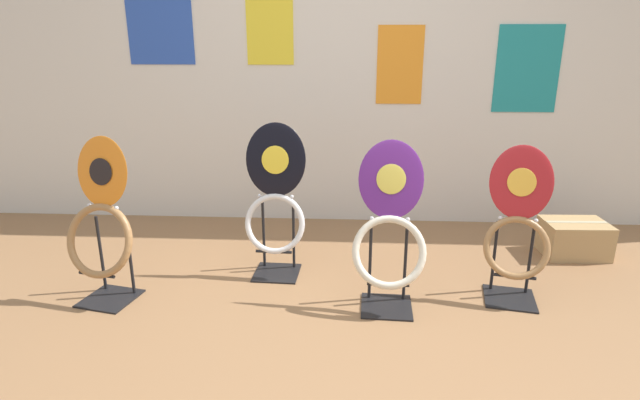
{
  "coord_description": "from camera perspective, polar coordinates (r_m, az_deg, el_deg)",
  "views": [
    {
      "loc": [
        0.09,
        -1.95,
        1.41
      ],
      "look_at": [
        -0.07,
        0.78,
        0.55
      ],
      "focal_mm": 28.0,
      "sensor_mm": 36.0,
      "label": 1
    }
  ],
  "objects": [
    {
      "name": "toilet_seat_display_orange_sun",
      "position": [
        3.01,
        -23.73,
        -3.2
      ],
      "size": [
        0.44,
        0.33,
        0.93
      ],
      "color": "black",
      "rests_on": "ground_plane"
    },
    {
      "name": "toilet_seat_display_jazz_black",
      "position": [
        3.08,
        -5.12,
        -0.14
      ],
      "size": [
        0.38,
        0.29,
        0.96
      ],
      "color": "black",
      "rests_on": "ground_plane"
    },
    {
      "name": "storage_box",
      "position": [
        3.88,
        27.03,
        -3.92
      ],
      "size": [
        0.43,
        0.32,
        0.24
      ],
      "color": "tan",
      "rests_on": "ground_plane"
    },
    {
      "name": "ground_plane",
      "position": [
        2.41,
        0.58,
        -18.37
      ],
      "size": [
        14.0,
        14.0,
        0.0
      ],
      "primitive_type": "plane",
      "color": "#8E6642"
    },
    {
      "name": "toilet_seat_display_purple_note",
      "position": [
        2.71,
        7.93,
        -4.01
      ],
      "size": [
        0.41,
        0.35,
        0.92
      ],
      "color": "black",
      "rests_on": "ground_plane"
    },
    {
      "name": "toilet_seat_display_crimson_swirl",
      "position": [
        2.99,
        21.65,
        -2.91
      ],
      "size": [
        0.39,
        0.35,
        0.88
      ],
      "color": "black",
      "rests_on": "ground_plane"
    },
    {
      "name": "wall_back",
      "position": [
        3.97,
        2.05,
        15.91
      ],
      "size": [
        8.0,
        0.07,
        2.6
      ],
      "color": "silver",
      "rests_on": "ground_plane"
    }
  ]
}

